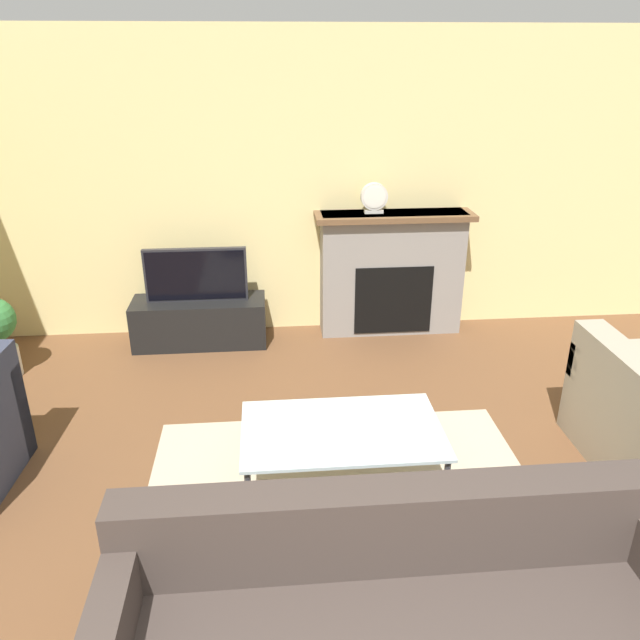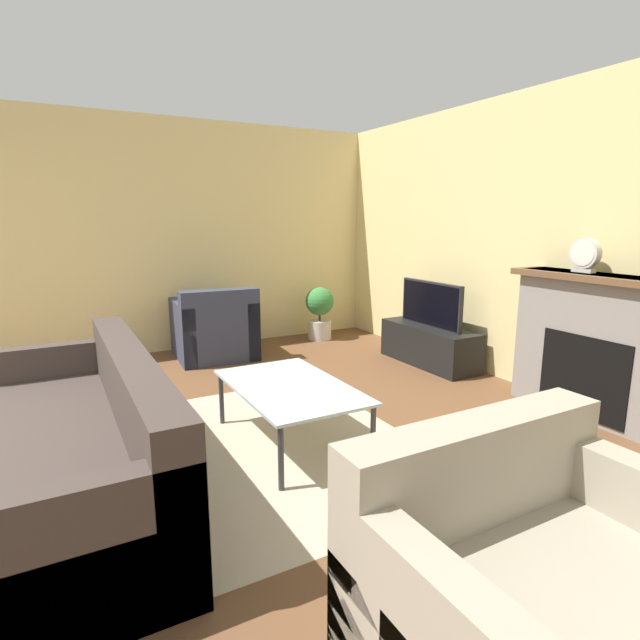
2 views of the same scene
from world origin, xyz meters
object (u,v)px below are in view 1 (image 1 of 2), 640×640
object	(u,v)px
tv	(196,275)
coffee_table	(342,433)
couch_sectional	(401,640)
mantel_clock	(374,198)

from	to	relation	value
tv	coffee_table	world-z (taller)	tv
tv	coffee_table	xyz separation A→B (m)	(1.04, -2.17, -0.27)
couch_sectional	mantel_clock	world-z (taller)	mantel_clock
mantel_clock	couch_sectional	bearing A→B (deg)	-97.41
couch_sectional	mantel_clock	size ratio (longest dim) A/B	8.83
mantel_clock	coffee_table	bearing A→B (deg)	-103.50
couch_sectional	coffee_table	xyz separation A→B (m)	(-0.08, 1.35, 0.10)
coffee_table	mantel_clock	world-z (taller)	mantel_clock
couch_sectional	coffee_table	bearing A→B (deg)	93.41
tv	mantel_clock	distance (m)	1.72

